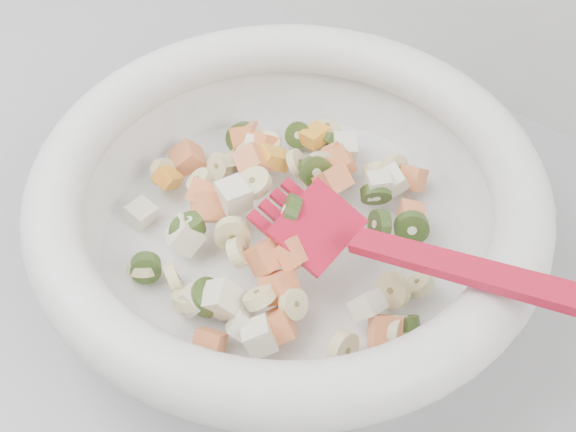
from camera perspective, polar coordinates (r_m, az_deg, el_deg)
The scene contains 1 object.
mixing_bowl at distance 0.54m, azimuth -0.00°, elevation 0.70°, with size 0.43×0.37×0.14m.
Camera 1 is at (0.31, 1.18, 1.35)m, focal length 45.00 mm.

